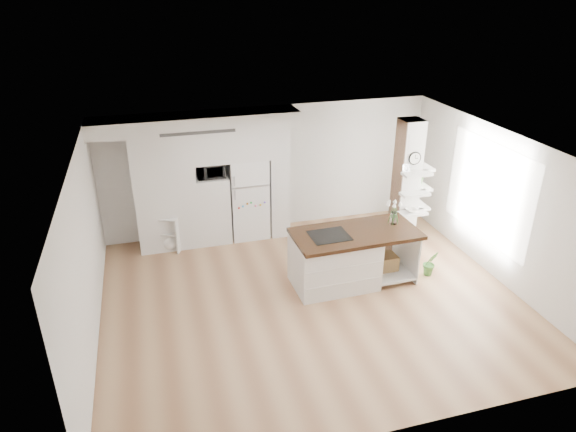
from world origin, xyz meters
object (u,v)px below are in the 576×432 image
Objects in this scene: kitchen_island at (341,258)px; floor_plant_a at (430,263)px; bookshelf at (167,235)px; refrigerator at (248,197)px.

floor_plant_a is (1.72, -0.18, -0.27)m from kitchen_island.
bookshelf is (-2.92, 2.16, -0.20)m from kitchen_island.
floor_plant_a is at bearing -3.16° from bookshelf.
floor_plant_a is (4.64, -2.34, -0.07)m from bookshelf.
refrigerator is at bearing 138.81° from floor_plant_a.
kitchen_island reaches higher than bookshelf.
bookshelf is at bearing 153.24° from floor_plant_a.
kitchen_island is 3.04× the size of bookshelf.
refrigerator reaches higher than kitchen_island.
kitchen_island is 3.64m from bookshelf.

